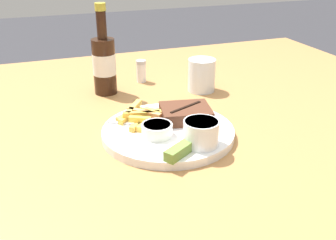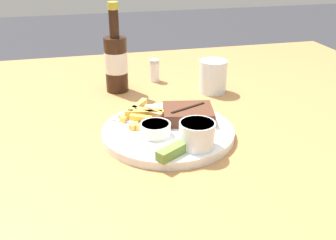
% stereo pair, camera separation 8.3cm
% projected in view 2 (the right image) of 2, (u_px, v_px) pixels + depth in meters
% --- Properties ---
extents(dining_table, '(1.57, 1.37, 0.76)m').
position_uv_depth(dining_table, '(168.00, 160.00, 0.87)').
color(dining_table, '#A87542').
rests_on(dining_table, ground_plane).
extents(dinner_plate, '(0.28, 0.28, 0.02)m').
position_uv_depth(dinner_plate, '(168.00, 132.00, 0.84)').
color(dinner_plate, white).
rests_on(dinner_plate, dining_table).
extents(steak_portion, '(0.12, 0.11, 0.03)m').
position_uv_depth(steak_portion, '(188.00, 114.00, 0.87)').
color(steak_portion, '#512D1E').
rests_on(steak_portion, dinner_plate).
extents(fries_pile, '(0.11, 0.13, 0.02)m').
position_uv_depth(fries_pile, '(144.00, 115.00, 0.88)').
color(fries_pile, gold).
rests_on(fries_pile, dinner_plate).
extents(coleslaw_cup, '(0.07, 0.07, 0.05)m').
position_uv_depth(coleslaw_cup, '(197.00, 133.00, 0.76)').
color(coleslaw_cup, white).
rests_on(coleslaw_cup, dinner_plate).
extents(dipping_sauce_cup, '(0.06, 0.06, 0.03)m').
position_uv_depth(dipping_sauce_cup, '(155.00, 129.00, 0.81)').
color(dipping_sauce_cup, silver).
rests_on(dipping_sauce_cup, dinner_plate).
extents(pickle_spear, '(0.07, 0.06, 0.02)m').
position_uv_depth(pickle_spear, '(173.00, 151.00, 0.73)').
color(pickle_spear, olive).
rests_on(pickle_spear, dinner_plate).
extents(fork_utensil, '(0.12, 0.08, 0.00)m').
position_uv_depth(fork_utensil, '(136.00, 123.00, 0.86)').
color(fork_utensil, '#B7B7BC').
rests_on(fork_utensil, dinner_plate).
extents(beer_bottle, '(0.06, 0.06, 0.24)m').
position_uv_depth(beer_bottle, '(116.00, 61.00, 1.06)').
color(beer_bottle, black).
rests_on(beer_bottle, dining_table).
extents(drinking_glass, '(0.08, 0.08, 0.09)m').
position_uv_depth(drinking_glass, '(213.00, 76.00, 1.07)').
color(drinking_glass, silver).
rests_on(drinking_glass, dining_table).
extents(salt_shaker, '(0.03, 0.03, 0.07)m').
position_uv_depth(salt_shaker, '(155.00, 70.00, 1.16)').
color(salt_shaker, white).
rests_on(salt_shaker, dining_table).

